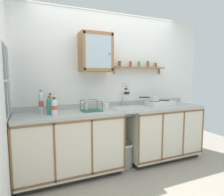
{
  "coord_description": "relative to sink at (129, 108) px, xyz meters",
  "views": [
    {
      "loc": [
        -1.28,
        -2.37,
        1.47
      ],
      "look_at": [
        -0.06,
        0.47,
        1.12
      ],
      "focal_mm": 31.12,
      "sensor_mm": 36.0,
      "label": 1
    }
  ],
  "objects": [
    {
      "name": "spice_shelf",
      "position": [
        0.3,
        0.18,
        0.68
      ],
      "size": [
        0.98,
        0.14,
        0.23
      ],
      "color": "#996B42"
    },
    {
      "name": "saucepan",
      "position": [
        0.49,
        -0.0,
        0.14
      ],
      "size": [
        0.32,
        0.23,
        0.07
      ],
      "color": "silver",
      "rests_on": "hot_plate_stove"
    },
    {
      "name": "mug",
      "position": [
        -0.4,
        -0.01,
        0.06
      ],
      "size": [
        0.08,
        0.12,
        0.1
      ],
      "color": "white",
      "rests_on": "countertop"
    },
    {
      "name": "lower_cabinet_run",
      "position": [
        -0.98,
        -0.04,
        -0.48
      ],
      "size": [
        1.5,
        0.59,
        0.92
      ],
      "color": "black",
      "rests_on": "ground"
    },
    {
      "name": "floor",
      "position": [
        -0.2,
        -0.4,
        -0.94
      ],
      "size": [
        6.06,
        6.06,
        0.0
      ],
      "primitive_type": "plane",
      "color": "#9E9384",
      "rests_on": "ground"
    },
    {
      "name": "window",
      "position": [
        -1.73,
        -0.16,
        0.48
      ],
      "size": [
        0.03,
        0.64,
        0.86
      ],
      "color": "#262D38"
    },
    {
      "name": "hot_plate_stove",
      "position": [
        0.61,
        -0.03,
        0.05
      ],
      "size": [
        0.46,
        0.28,
        0.09
      ],
      "color": "silver",
      "rests_on": "countertop"
    },
    {
      "name": "countertop",
      "position": [
        -0.2,
        -0.04,
        -0.01
      ],
      "size": [
        3.02,
        0.62,
        0.03
      ],
      "primitive_type": "cube",
      "color": "#B2B2AD",
      "rests_on": "lower_cabinet_run"
    },
    {
      "name": "warning_sign",
      "position": [
        0.08,
        0.25,
        0.28
      ],
      "size": [
        0.15,
        0.01,
        0.25
      ],
      "color": "silver"
    },
    {
      "name": "backsplash",
      "position": [
        -0.2,
        0.24,
        0.05
      ],
      "size": [
        3.02,
        0.02,
        0.08
      ],
      "primitive_type": "cube",
      "color": "#B2B2AD",
      "rests_on": "countertop"
    },
    {
      "name": "wall_cabinet",
      "position": [
        -0.52,
        0.11,
        0.88
      ],
      "size": [
        0.49,
        0.31,
        0.59
      ],
      "color": "#996B42"
    },
    {
      "name": "bottle_detergent_teal_3",
      "position": [
        -1.24,
        -0.06,
        0.12
      ],
      "size": [
        0.08,
        0.08,
        0.25
      ],
      "color": "teal",
      "rests_on": "countertop"
    },
    {
      "name": "bottle_opaque_white_1",
      "position": [
        -1.19,
        -0.16,
        0.12
      ],
      "size": [
        0.08,
        0.08,
        0.24
      ],
      "color": "white",
      "rests_on": "countertop"
    },
    {
      "name": "bottle_water_clear_0",
      "position": [
        -1.34,
        0.06,
        0.16
      ],
      "size": [
        0.07,
        0.07,
        0.33
      ],
      "color": "silver",
      "rests_on": "countertop"
    },
    {
      "name": "lower_cabinet_run_right",
      "position": [
        0.65,
        -0.04,
        -0.48
      ],
      "size": [
        1.33,
        0.59,
        0.92
      ],
      "color": "black",
      "rests_on": "ground"
    },
    {
      "name": "sink",
      "position": [
        0.0,
        0.0,
        0.0
      ],
      "size": [
        0.59,
        0.47,
        0.44
      ],
      "color": "silver",
      "rests_on": "countertop"
    },
    {
      "name": "bottle_juice_amber_2",
      "position": [
        -1.22,
        0.04,
        0.14
      ],
      "size": [
        0.08,
        0.08,
        0.28
      ],
      "color": "gold",
      "rests_on": "countertop"
    },
    {
      "name": "dish_rack",
      "position": [
        -0.66,
        -0.03,
        0.04
      ],
      "size": [
        0.29,
        0.25,
        0.17
      ],
      "color": "#26664C",
      "rests_on": "countertop"
    },
    {
      "name": "back_wall",
      "position": [
        -0.2,
        0.28,
        0.35
      ],
      "size": [
        3.66,
        0.07,
        2.56
      ],
      "color": "white",
      "rests_on": "ground"
    },
    {
      "name": "trash_bin",
      "position": [
        -0.12,
        -0.07,
        -0.73
      ],
      "size": [
        0.33,
        0.33,
        0.4
      ],
      "color": "gray",
      "rests_on": "ground"
    }
  ]
}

